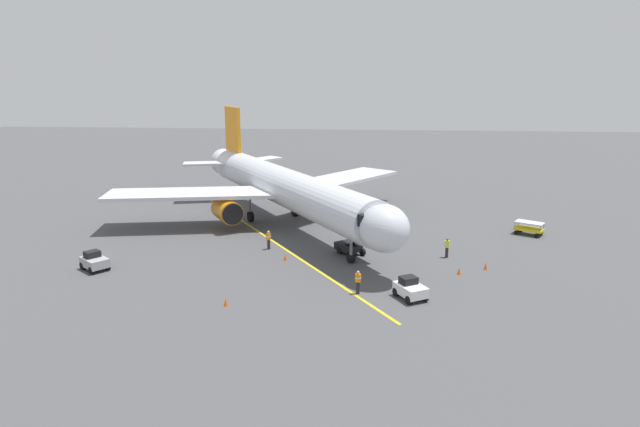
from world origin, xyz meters
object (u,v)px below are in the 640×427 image
safety_cone_nose_left (459,271)px  safety_cone_wing_starboard (226,302)px  airplane (283,187)px  tug_starboard_side (410,289)px  safety_cone_wing_port (285,257)px  ground_crew_marshaller (447,247)px  baggage_cart_rear_apron (529,228)px  ground_crew_wing_walker (269,240)px  safety_cone_nose_right (486,266)px  tug_portside (94,261)px  ground_crew_loader (358,282)px  belt_loader_near_nose (350,246)px

safety_cone_nose_left → safety_cone_wing_starboard: size_ratio=1.00×
airplane → tug_starboard_side: size_ratio=12.95×
safety_cone_nose_left → safety_cone_wing_port: (14.01, -2.03, 0.00)m
ground_crew_marshaller → tug_starboard_side: ground_crew_marshaller is taller
tug_starboard_side → safety_cone_wing_starboard: tug_starboard_side is taller
baggage_cart_rear_apron → ground_crew_marshaller: bearing=41.8°
ground_crew_marshaller → ground_crew_wing_walker: size_ratio=1.00×
ground_crew_marshaller → safety_cone_nose_right: bearing=134.3°
tug_portside → safety_cone_nose_left: size_ratio=4.98×
safety_cone_wing_starboard → safety_cone_wing_port: bearing=-104.0°
airplane → ground_crew_wing_walker: airplane is taller
baggage_cart_rear_apron → tug_portside: bearing=20.5°
safety_cone_nose_left → safety_cone_nose_right: (-2.28, -1.36, 0.00)m
ground_crew_marshaller → safety_cone_nose_left: size_ratio=3.11×
ground_crew_loader → tug_starboard_side: ground_crew_loader is taller
baggage_cart_rear_apron → safety_cone_wing_port: size_ratio=5.36×
belt_loader_near_nose → safety_cone_nose_right: size_ratio=7.70×
belt_loader_near_nose → tug_starboard_side: (-4.55, 9.32, -0.01)m
ground_crew_loader → belt_loader_near_nose: bearing=-84.0°
airplane → safety_cone_nose_left: 21.30m
tug_starboard_side → safety_cone_wing_starboard: size_ratio=4.99×
safety_cone_wing_port → safety_cone_nose_right: bearing=177.6°
ground_crew_marshaller → belt_loader_near_nose: 8.21m
safety_cone_nose_right → safety_cone_wing_port: (16.30, -0.67, 0.00)m
airplane → ground_crew_wing_walker: 9.08m
airplane → baggage_cart_rear_apron: bearing=176.8°
tug_starboard_side → safety_cone_wing_starboard: bearing=11.7°
ground_crew_wing_walker → tug_starboard_side: 15.59m
safety_cone_nose_right → safety_cone_wing_starboard: same height
tug_starboard_side → baggage_cart_rear_apron: bearing=-126.0°
safety_cone_nose_left → safety_cone_wing_port: bearing=-8.3°
belt_loader_near_nose → safety_cone_wing_port: bearing=21.5°
ground_crew_marshaller → ground_crew_wing_walker: 15.57m
safety_cone_nose_left → safety_cone_nose_right: size_ratio=1.00×
safety_cone_wing_starboard → tug_portside: bearing=-25.7°
ground_crew_marshaller → ground_crew_loader: (7.28, 8.85, 0.00)m
tug_starboard_side → airplane: bearing=-57.2°
ground_crew_marshaller → tug_starboard_side: 10.02m
ground_crew_loader → baggage_cart_rear_apron: bearing=-133.9°
baggage_cart_rear_apron → safety_cone_wing_port: 24.59m
baggage_cart_rear_apron → safety_cone_nose_left: baggage_cart_rear_apron is taller
ground_crew_marshaller → ground_crew_wing_walker: bearing=-2.8°
ground_crew_loader → baggage_cart_rear_apron: (-16.15, -16.77, -0.23)m
ground_crew_loader → belt_loader_near_nose: size_ratio=0.40×
safety_cone_nose_right → safety_cone_nose_left: bearing=30.8°
belt_loader_near_nose → safety_cone_wing_port: size_ratio=7.70×
ground_crew_wing_walker → tug_portside: ground_crew_wing_walker is taller
safety_cone_wing_starboard → airplane: bearing=-90.9°
airplane → tug_portside: size_ratio=12.98×
ground_crew_marshaller → tug_portside: bearing=11.9°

